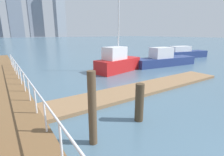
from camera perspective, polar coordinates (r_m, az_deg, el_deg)
ground_plane at (r=19.62m, az=-21.24°, el=3.66°), size 300.00×300.00×0.00m
floating_dock at (r=10.91m, az=10.61°, el=-3.39°), size 13.47×2.00×0.18m
boardwalk_railing at (r=7.15m, az=-24.54°, el=-4.63°), size 0.06×25.15×1.08m
dock_piling_0 at (r=6.90m, az=9.17°, el=-8.14°), size 0.35×0.35×1.55m
dock_piling_2 at (r=5.32m, az=-6.61°, el=-10.28°), size 0.26×0.26×2.39m
moored_boat_0 at (r=15.66m, az=1.79°, el=5.41°), size 4.89×2.69×7.77m
moored_boat_2 at (r=19.53m, az=16.95°, el=5.97°), size 7.56×2.70×1.99m
moored_boat_3 at (r=26.93m, az=22.85°, el=7.66°), size 7.49×3.10×1.67m
skyline_tower_3 at (r=173.32m, az=-30.16°, el=20.81°), size 10.83×7.09×54.54m
skyline_tower_4 at (r=194.22m, az=-24.32°, el=18.64°), size 13.31×7.58×41.38m
skyline_tower_5 at (r=186.71m, az=-17.34°, el=21.67°), size 9.60×9.03×55.71m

